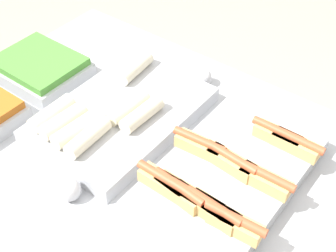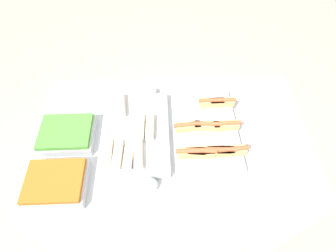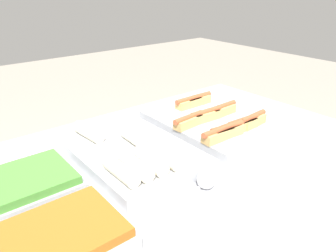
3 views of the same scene
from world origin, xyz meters
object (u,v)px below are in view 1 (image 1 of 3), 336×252
(tray_wraps, at_px, (118,115))
(tray_hotdogs, at_px, (229,174))
(serving_spoon_near, at_px, (67,188))
(serving_spoon_far, at_px, (200,76))
(tray_side_back, at_px, (40,68))

(tray_wraps, bearing_deg, tray_hotdogs, 0.13)
(serving_spoon_near, relative_size, serving_spoon_far, 0.97)
(tray_wraps, bearing_deg, tray_side_back, 177.79)
(tray_side_back, distance_m, serving_spoon_near, 0.52)
(serving_spoon_far, bearing_deg, tray_wraps, -104.80)
(tray_wraps, xyz_separation_m, serving_spoon_far, (0.08, 0.30, -0.01))
(tray_hotdogs, height_order, serving_spoon_far, tray_hotdogs)
(tray_hotdogs, relative_size, tray_wraps, 1.02)
(serving_spoon_far, bearing_deg, tray_side_back, -146.03)
(tray_wraps, height_order, serving_spoon_far, tray_wraps)
(serving_spoon_far, bearing_deg, serving_spoon_near, -90.29)
(tray_wraps, bearing_deg, serving_spoon_near, -74.50)
(tray_wraps, relative_size, serving_spoon_far, 1.93)
(tray_wraps, bearing_deg, serving_spoon_far, 75.20)
(tray_hotdogs, distance_m, serving_spoon_far, 0.43)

